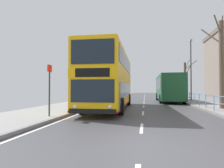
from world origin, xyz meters
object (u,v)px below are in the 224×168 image
(bus_stop_sign_near, at_px, (49,84))
(bare_tree_far_01, at_px, (221,62))
(bare_tree_far_00, at_px, (185,79))
(background_bus_far_lane, at_px, (169,87))
(double_decker_bus_main, at_px, (110,80))
(street_lamp_far_side, at_px, (191,65))

(bus_stop_sign_near, distance_m, bare_tree_far_01, 12.12)
(bus_stop_sign_near, relative_size, bare_tree_far_00, 0.44)
(background_bus_far_lane, height_order, bare_tree_far_00, bare_tree_far_00)
(double_decker_bus_main, relative_size, background_bus_far_lane, 1.18)
(double_decker_bus_main, xyz_separation_m, bare_tree_far_01, (8.22, 0.37, 1.27))
(double_decker_bus_main, bearing_deg, bare_tree_far_00, 62.99)
(background_bus_far_lane, bearing_deg, bare_tree_far_01, -73.39)
(background_bus_far_lane, relative_size, bus_stop_sign_near, 3.59)
(bare_tree_far_01, bearing_deg, street_lamp_far_side, 89.86)
(street_lamp_far_side, height_order, bare_tree_far_01, street_lamp_far_side)
(double_decker_bus_main, bearing_deg, background_bus_far_lane, 59.73)
(street_lamp_far_side, distance_m, bare_tree_far_01, 9.75)
(street_lamp_far_side, relative_size, bare_tree_far_00, 1.21)
(bare_tree_far_01, bearing_deg, bare_tree_far_00, 87.21)
(bus_stop_sign_near, relative_size, bare_tree_far_01, 0.41)
(double_decker_bus_main, distance_m, bare_tree_far_00, 19.99)
(street_lamp_far_side, xyz_separation_m, bare_tree_far_01, (-0.02, -9.71, -0.95))
(street_lamp_far_side, bearing_deg, double_decker_bus_main, -129.28)
(background_bus_far_lane, relative_size, bare_tree_far_00, 1.57)
(double_decker_bus_main, xyz_separation_m, bare_tree_far_00, (9.07, 17.79, 0.91))
(background_bus_far_lane, xyz_separation_m, bare_tree_far_01, (2.71, -9.07, 1.82))
(double_decker_bus_main, height_order, bare_tree_far_00, bare_tree_far_00)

